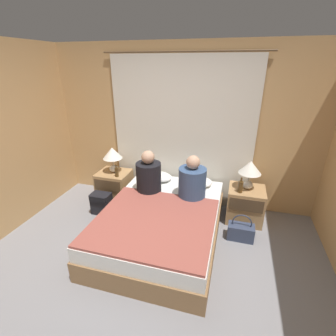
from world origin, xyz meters
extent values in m
plane|color=gray|center=(0.00, 0.00, 0.00)|extent=(16.00, 16.00, 0.00)
cube|color=tan|center=(0.00, 1.92, 1.25)|extent=(4.28, 0.06, 2.50)
cube|color=silver|center=(0.00, 1.85, 1.16)|extent=(2.23, 0.02, 2.33)
cylinder|color=brown|center=(0.00, 1.85, 2.35)|extent=(2.43, 0.02, 0.02)
cube|color=olive|center=(0.00, 0.80, 0.13)|extent=(1.46, 2.00, 0.27)
cube|color=white|center=(0.00, 0.80, 0.36)|extent=(1.42, 1.96, 0.19)
cube|color=#A87F51|center=(-1.07, 1.54, 0.26)|extent=(0.52, 0.46, 0.52)
cube|color=#4C3823|center=(-1.07, 1.30, 0.39)|extent=(0.45, 0.02, 0.19)
cube|color=#A87F51|center=(1.07, 1.54, 0.26)|extent=(0.52, 0.46, 0.52)
cube|color=#4C3823|center=(1.07, 1.30, 0.39)|extent=(0.45, 0.02, 0.19)
ellipsoid|color=silver|center=(-1.07, 1.56, 0.58)|extent=(0.15, 0.15, 0.12)
cylinder|color=#B2A893|center=(-1.07, 1.56, 0.70)|extent=(0.02, 0.02, 0.13)
cone|color=white|center=(-1.07, 1.56, 0.85)|extent=(0.32, 0.32, 0.18)
ellipsoid|color=silver|center=(1.07, 1.56, 0.58)|extent=(0.15, 0.15, 0.12)
cylinder|color=#B2A893|center=(1.07, 1.56, 0.70)|extent=(0.02, 0.02, 0.13)
cone|color=white|center=(1.07, 1.56, 0.85)|extent=(0.32, 0.32, 0.18)
ellipsoid|color=white|center=(-0.32, 1.59, 0.52)|extent=(0.48, 0.35, 0.12)
ellipsoid|color=white|center=(0.32, 1.59, 0.52)|extent=(0.48, 0.35, 0.12)
cube|color=#994C42|center=(0.00, 0.50, 0.47)|extent=(1.40, 1.34, 0.03)
cylinder|color=black|center=(-0.32, 1.20, 0.68)|extent=(0.36, 0.36, 0.44)
sphere|color=tan|center=(-0.32, 1.20, 0.99)|extent=(0.19, 0.19, 0.19)
cylinder|color=#38517A|center=(0.32, 1.20, 0.67)|extent=(0.38, 0.38, 0.43)
sphere|color=tan|center=(0.32, 1.20, 0.98)|extent=(0.19, 0.19, 0.19)
cylinder|color=#513819|center=(-0.94, 1.41, 0.59)|extent=(0.06, 0.06, 0.15)
cylinder|color=#513819|center=(-0.94, 1.41, 0.70)|extent=(0.02, 0.02, 0.06)
cylinder|color=#513819|center=(0.97, 1.41, 0.60)|extent=(0.07, 0.07, 0.17)
cylinder|color=#513819|center=(0.97, 1.41, 0.72)|extent=(0.02, 0.02, 0.06)
cube|color=black|center=(-1.09, 1.10, 0.17)|extent=(0.30, 0.19, 0.34)
cube|color=black|center=(-1.09, 1.09, 0.30)|extent=(0.27, 0.20, 0.08)
cube|color=#333D56|center=(1.03, 1.06, 0.11)|extent=(0.34, 0.18, 0.21)
torus|color=#2B3449|center=(1.03, 1.06, 0.25)|extent=(0.26, 0.02, 0.26)
camera|label=1|loc=(0.82, -1.77, 2.20)|focal=26.00mm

